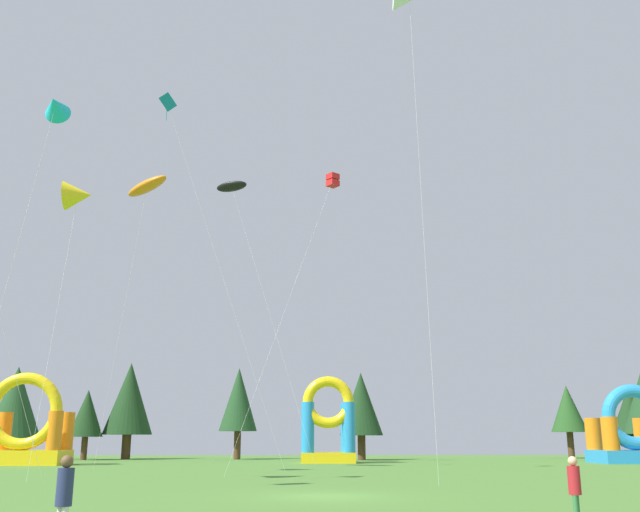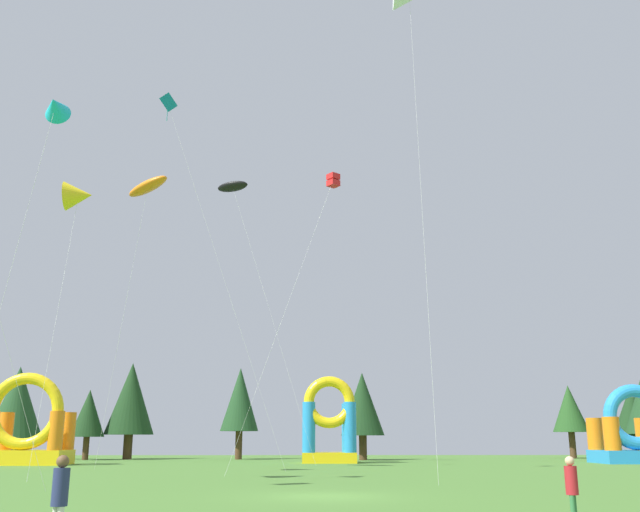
% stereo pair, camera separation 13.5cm
% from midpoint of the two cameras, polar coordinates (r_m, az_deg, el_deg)
% --- Properties ---
extents(ground_plane, '(120.00, 120.00, 0.00)m').
position_cam_midpoint_polar(ground_plane, '(26.38, 0.59, -18.84)').
color(ground_plane, '#47752D').
extents(kite_red_box, '(6.60, 5.33, 19.15)m').
position_cam_midpoint_polar(kite_red_box, '(47.49, 1.13, 6.06)').
color(kite_red_box, red).
rests_on(kite_red_box, ground_plane).
extents(kite_orange_parafoil, '(4.62, 3.54, 19.64)m').
position_cam_midpoint_polar(kite_orange_parafoil, '(50.39, -13.66, 5.47)').
color(kite_orange_parafoil, orange).
rests_on(kite_orange_parafoil, ground_plane).
extents(kite_black_parafoil, '(8.72, 4.42, 23.40)m').
position_cam_midpoint_polar(kite_black_parafoil, '(61.19, -7.00, 5.57)').
color(kite_black_parafoil, black).
rests_on(kite_black_parafoil, ground_plane).
extents(kite_yellow_delta, '(1.92, 6.47, 17.04)m').
position_cam_midpoint_polar(kite_yellow_delta, '(44.89, -18.84, 4.63)').
color(kite_yellow_delta, yellow).
rests_on(kite_yellow_delta, ground_plane).
extents(kite_teal_diamond, '(9.01, 0.95, 25.00)m').
position_cam_midpoint_polar(kite_teal_diamond, '(51.07, -12.09, 11.67)').
color(kite_teal_diamond, '#0C7F7A').
rests_on(kite_teal_diamond, ground_plane).
extents(kite_cyan_delta, '(3.25, 1.41, 17.96)m').
position_cam_midpoint_polar(kite_cyan_delta, '(36.45, -20.48, 11.21)').
color(kite_cyan_delta, '#19B7CC').
rests_on(kite_cyan_delta, ground_plane).
extents(person_near_camera, '(0.42, 0.42, 1.72)m').
position_cam_midpoint_polar(person_near_camera, '(14.18, -20.00, -17.69)').
color(person_near_camera, silver).
rests_on(person_near_camera, ground_plane).
extents(person_left_edge, '(0.38, 0.38, 1.62)m').
position_cam_midpoint_polar(person_left_edge, '(17.59, 19.88, -17.10)').
color(person_left_edge, '#33723F').
rests_on(person_left_edge, ground_plane).
extents(inflatable_yellow_castle, '(5.95, 3.87, 6.82)m').
position_cam_midpoint_polar(inflatable_yellow_castle, '(59.43, -22.50, -13.02)').
color(inflatable_yellow_castle, yellow).
rests_on(inflatable_yellow_castle, ground_plane).
extents(inflatable_red_slide, '(4.37, 3.74, 6.90)m').
position_cam_midpoint_polar(inflatable_red_slide, '(59.56, 0.80, -13.75)').
color(inflatable_red_slide, yellow).
rests_on(inflatable_red_slide, ground_plane).
extents(inflatable_blue_arch, '(5.41, 4.62, 6.18)m').
position_cam_midpoint_polar(inflatable_blue_arch, '(63.83, 23.93, -13.11)').
color(inflatable_blue_arch, '#268CD8').
rests_on(inflatable_blue_arch, ground_plane).
extents(tree_row_0, '(5.31, 5.31, 8.58)m').
position_cam_midpoint_polar(tree_row_0, '(73.71, -23.22, -10.92)').
color(tree_row_0, '#4C331E').
rests_on(tree_row_0, ground_plane).
extents(tree_row_1, '(3.15, 3.15, 6.41)m').
position_cam_midpoint_polar(tree_row_1, '(71.22, -18.13, -11.99)').
color(tree_row_1, '#4C331E').
rests_on(tree_row_1, ground_plane).
extents(tree_row_2, '(4.70, 4.70, 9.11)m').
position_cam_midpoint_polar(tree_row_2, '(72.16, -14.97, -11.08)').
color(tree_row_2, '#4C331E').
rests_on(tree_row_2, ground_plane).
extents(tree_row_3, '(3.66, 3.66, 8.61)m').
position_cam_midpoint_polar(tree_row_3, '(69.96, -6.43, -11.46)').
color(tree_row_3, '#4C331E').
rests_on(tree_row_3, ground_plane).
extents(tree_row_4, '(4.04, 4.04, 7.96)m').
position_cam_midpoint_polar(tree_row_4, '(67.55, 3.50, -11.85)').
color(tree_row_4, '#4C331E').
rests_on(tree_row_4, ground_plane).
extents(tree_row_5, '(3.53, 3.53, 7.14)m').
position_cam_midpoint_polar(tree_row_5, '(76.96, 19.54, -11.57)').
color(tree_row_5, '#4C331E').
rests_on(tree_row_5, ground_plane).
extents(tree_row_6, '(4.70, 4.70, 7.13)m').
position_cam_midpoint_polar(tree_row_6, '(79.49, 23.99, -11.58)').
color(tree_row_6, '#4C331E').
rests_on(tree_row_6, ground_plane).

